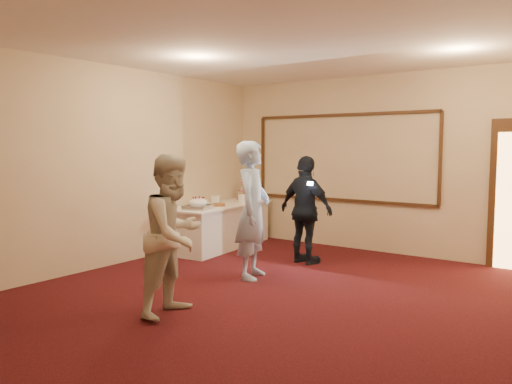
% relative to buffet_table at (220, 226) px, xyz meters
% --- Properties ---
extents(floor, '(7.00, 7.00, 0.00)m').
position_rel_buffet_table_xyz_m(floor, '(2.56, -2.20, -0.39)').
color(floor, black).
rests_on(floor, ground).
extents(room_walls, '(6.04, 7.04, 3.02)m').
position_rel_buffet_table_xyz_m(room_walls, '(2.56, -2.20, 1.64)').
color(room_walls, beige).
rests_on(room_walls, floor).
extents(wall_molding, '(3.45, 0.04, 1.55)m').
position_rel_buffet_table_xyz_m(wall_molding, '(1.76, 1.27, 1.21)').
color(wall_molding, '#331E0F').
rests_on(wall_molding, room_walls).
extents(buffet_table, '(1.12, 2.37, 0.77)m').
position_rel_buffet_table_xyz_m(buffet_table, '(0.00, 0.00, 0.00)').
color(buffet_table, white).
rests_on(buffet_table, floor).
extents(pavlova_tray, '(0.51, 0.57, 0.20)m').
position_rel_buffet_table_xyz_m(pavlova_tray, '(0.19, -0.76, 0.47)').
color(pavlova_tray, silver).
rests_on(pavlova_tray, buffet_table).
extents(cupcake_stand, '(0.31, 0.31, 0.45)m').
position_rel_buffet_table_xyz_m(cupcake_stand, '(-0.17, 0.95, 0.54)').
color(cupcake_stand, '#DC568A').
rests_on(cupcake_stand, buffet_table).
extents(plate_stack_a, '(0.18, 0.18, 0.15)m').
position_rel_buffet_table_xyz_m(plate_stack_a, '(-0.10, 0.01, 0.46)').
color(plate_stack_a, white).
rests_on(plate_stack_a, buffet_table).
extents(plate_stack_b, '(0.19, 0.19, 0.16)m').
position_rel_buffet_table_xyz_m(plate_stack_b, '(0.20, 0.43, 0.46)').
color(plate_stack_b, white).
rests_on(plate_stack_b, buffet_table).
extents(tart, '(0.27, 0.27, 0.06)m').
position_rel_buffet_table_xyz_m(tart, '(0.21, -0.29, 0.41)').
color(tart, white).
rests_on(tart, buffet_table).
extents(man, '(0.64, 0.79, 1.87)m').
position_rel_buffet_table_xyz_m(man, '(1.72, -1.35, 0.55)').
color(man, '#A1C3F8').
rests_on(man, floor).
extents(woman, '(0.74, 0.90, 1.71)m').
position_rel_buffet_table_xyz_m(woman, '(1.92, -3.04, 0.47)').
color(woman, beige).
rests_on(woman, floor).
extents(guest, '(1.03, 0.58, 1.66)m').
position_rel_buffet_table_xyz_m(guest, '(1.88, -0.19, 0.44)').
color(guest, black).
rests_on(guest, floor).
extents(camera_flash, '(0.07, 0.05, 0.05)m').
position_rel_buffet_table_xyz_m(camera_flash, '(2.10, -0.45, 0.87)').
color(camera_flash, white).
rests_on(camera_flash, guest).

